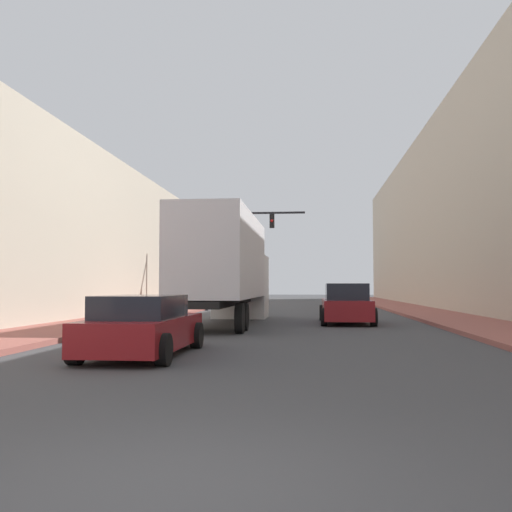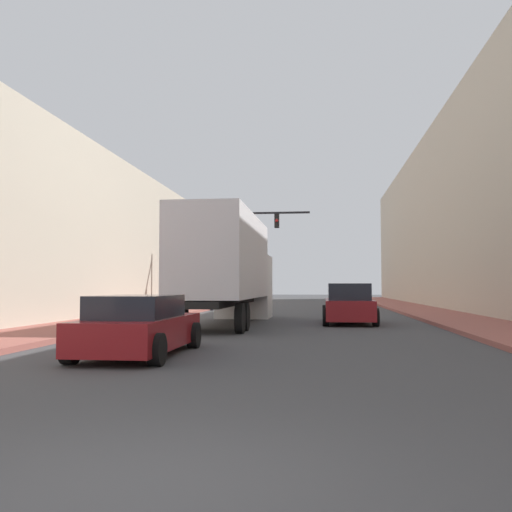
{
  "view_description": "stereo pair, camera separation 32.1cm",
  "coord_description": "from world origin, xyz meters",
  "px_view_note": "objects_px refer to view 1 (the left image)",
  "views": [
    {
      "loc": [
        1.08,
        -4.24,
        1.55
      ],
      "look_at": [
        -0.71,
        14.06,
        2.52
      ],
      "focal_mm": 40.0,
      "sensor_mm": 36.0,
      "label": 1
    },
    {
      "loc": [
        1.4,
        -4.21,
        1.55
      ],
      "look_at": [
        -0.71,
        14.06,
        2.52
      ],
      "focal_mm": 40.0,
      "sensor_mm": 36.0,
      "label": 2
    }
  ],
  "objects_px": {
    "traffic_signal_gantry": "(230,240)",
    "sedan_car": "(143,326)",
    "semi_truck": "(227,266)",
    "suv_car": "(346,305)"
  },
  "relations": [
    {
      "from": "sedan_car",
      "to": "semi_truck",
      "type": "bearing_deg",
      "value": 88.41
    },
    {
      "from": "semi_truck",
      "to": "sedan_car",
      "type": "height_order",
      "value": "semi_truck"
    },
    {
      "from": "traffic_signal_gantry",
      "to": "sedan_car",
      "type": "bearing_deg",
      "value": -86.49
    },
    {
      "from": "semi_truck",
      "to": "traffic_signal_gantry",
      "type": "bearing_deg",
      "value": 97.72
    },
    {
      "from": "suv_car",
      "to": "traffic_signal_gantry",
      "type": "height_order",
      "value": "traffic_signal_gantry"
    },
    {
      "from": "suv_car",
      "to": "sedan_car",
      "type": "bearing_deg",
      "value": -114.02
    },
    {
      "from": "semi_truck",
      "to": "sedan_car",
      "type": "xyz_separation_m",
      "value": [
        -0.29,
        -10.61,
        -1.71
      ]
    },
    {
      "from": "suv_car",
      "to": "traffic_signal_gantry",
      "type": "distance_m",
      "value": 13.95
    },
    {
      "from": "semi_truck",
      "to": "traffic_signal_gantry",
      "type": "xyz_separation_m",
      "value": [
        -1.72,
        12.7,
        2.13
      ]
    },
    {
      "from": "semi_truck",
      "to": "suv_car",
      "type": "bearing_deg",
      "value": 11.33
    }
  ]
}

